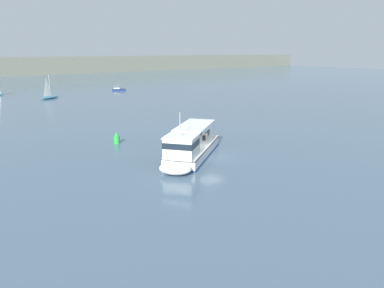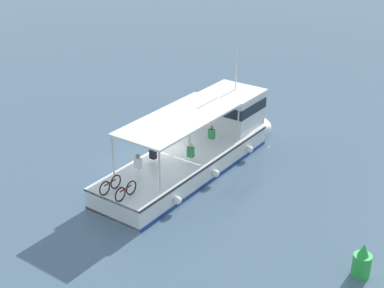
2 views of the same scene
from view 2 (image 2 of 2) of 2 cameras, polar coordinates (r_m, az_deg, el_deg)
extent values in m
plane|color=slate|center=(28.87, -3.54, -2.15)|extent=(400.00, 400.00, 0.00)
cube|color=white|center=(27.76, -0.72, -2.02)|extent=(10.53, 9.10, 1.10)
ellipsoid|color=white|center=(32.48, 5.76, 2.11)|extent=(3.54, 3.68, 1.01)
cube|color=navy|center=(27.97, -0.72, -2.84)|extent=(10.55, 9.13, 0.16)
cube|color=#2D2D33|center=(27.54, -0.73, -1.15)|extent=(10.56, 9.15, 0.10)
cube|color=white|center=(30.47, 4.17, 3.61)|extent=(3.72, 3.74, 1.90)
cube|color=#19232D|center=(30.34, 4.19, 4.19)|extent=(3.79, 3.81, 0.56)
cube|color=white|center=(30.11, 4.23, 5.39)|extent=(3.94, 3.96, 0.12)
cube|color=white|center=(26.32, -1.33, 2.64)|extent=(7.11, 6.41, 0.10)
cylinder|color=silver|center=(29.89, 0.33, 3.34)|extent=(0.08, 0.08, 2.00)
cylinder|color=silver|center=(28.53, 4.80, 2.13)|extent=(0.08, 0.08, 2.00)
cylinder|color=silver|center=(25.33, -8.19, -1.21)|extent=(0.08, 0.08, 2.00)
cylinder|color=silver|center=(23.71, -3.37, -2.94)|extent=(0.08, 0.08, 2.00)
cylinder|color=silver|center=(29.97, 4.60, 7.63)|extent=(0.06, 0.06, 2.20)
sphere|color=white|center=(29.49, 5.99, -0.55)|extent=(0.36, 0.36, 0.36)
sphere|color=white|center=(26.97, 2.46, -3.06)|extent=(0.36, 0.36, 0.36)
sphere|color=white|center=(24.76, -1.50, -5.85)|extent=(0.36, 0.36, 0.36)
torus|color=black|center=(24.54, -7.89, -3.89)|extent=(0.56, 0.45, 0.66)
torus|color=black|center=(24.11, -9.02, -4.54)|extent=(0.56, 0.45, 0.66)
cylinder|color=maroon|center=(24.27, -8.46, -3.97)|extent=(0.59, 0.47, 0.06)
torus|color=black|center=(24.00, -6.31, -4.51)|extent=(0.56, 0.45, 0.66)
torus|color=black|center=(23.56, -7.43, -5.20)|extent=(0.56, 0.45, 0.66)
cylinder|color=maroon|center=(23.72, -6.88, -4.60)|extent=(0.59, 0.47, 0.06)
cube|color=white|center=(25.72, -5.60, -1.98)|extent=(0.37, 0.39, 0.52)
sphere|color=#9E7051|center=(25.55, -5.64, -1.24)|extent=(0.20, 0.20, 0.20)
cube|color=black|center=(26.55, -4.06, -0.99)|extent=(0.37, 0.39, 0.52)
sphere|color=tan|center=(26.39, -4.08, -0.27)|extent=(0.20, 0.20, 0.20)
cube|color=#338C4C|center=(26.62, -0.14, -0.84)|extent=(0.37, 0.39, 0.52)
sphere|color=beige|center=(26.46, -0.14, -0.12)|extent=(0.20, 0.20, 0.20)
cube|color=white|center=(28.06, -0.52, 0.60)|extent=(0.37, 0.39, 0.52)
sphere|color=beige|center=(27.90, -0.53, 1.29)|extent=(0.20, 0.20, 0.20)
cube|color=#338C4C|center=(28.56, 2.04, 1.05)|extent=(0.37, 0.39, 0.52)
sphere|color=#9E7051|center=(28.41, 2.05, 1.73)|extent=(0.20, 0.20, 0.20)
cylinder|color=green|center=(21.96, 17.12, -11.88)|extent=(0.70, 0.70, 0.90)
cone|color=green|center=(21.56, 17.36, -10.39)|extent=(0.42, 0.42, 0.50)
camera|label=1|loc=(60.18, 12.93, 22.29)|focal=34.11mm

